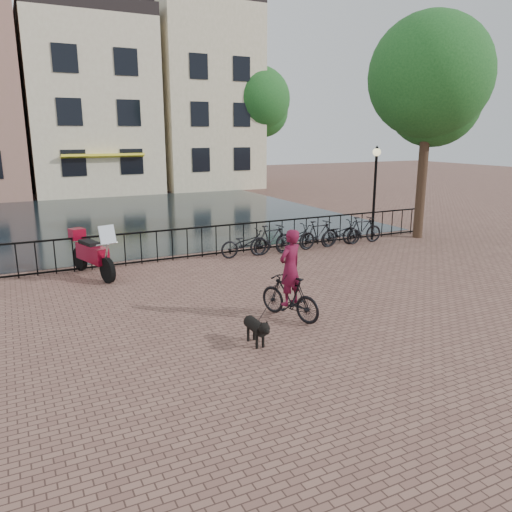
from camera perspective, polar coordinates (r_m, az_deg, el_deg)
name	(u,v)px	position (r m, az deg, el deg)	size (l,w,h in m)	color
ground	(328,353)	(9.52, 8.19, -10.96)	(100.00, 100.00, 0.00)	brown
canal_water	(126,217)	(25.19, -14.63, 4.35)	(20.00, 20.00, 0.00)	black
railing	(187,244)	(16.25, -7.85, 1.41)	(20.00, 0.05, 1.02)	black
canal_house_mid	(88,104)	(37.52, -18.66, 16.13)	(8.00, 9.50, 11.80)	beige
canal_house_right	(198,96)	(39.54, -6.65, 17.67)	(7.00, 9.00, 13.30)	#C0B68F
tree_near_right	(430,76)	(20.29, 19.26, 18.80)	(4.48, 4.48, 8.24)	black
tree_far_right	(257,99)	(38.15, 0.16, 17.45)	(4.76, 4.76, 8.76)	black
lamp_post	(375,178)	(19.14, 13.48, 8.71)	(0.30, 0.30, 3.45)	black
cyclist	(290,280)	(10.85, 3.90, -2.72)	(1.03, 1.76, 2.33)	black
dog	(256,330)	(9.70, -0.05, -8.43)	(0.29, 0.87, 0.59)	black
motorcycle	(92,248)	(14.79, -18.24, 0.84)	(1.18, 2.35, 1.64)	maroon
parked_bike_0	(246,243)	(16.37, -1.19, 1.44)	(0.60, 1.72, 0.90)	black
parked_bike_1	(271,239)	(16.77, 1.75, 1.91)	(0.47, 1.66, 1.00)	black
parked_bike_2	(295,238)	(17.24, 4.54, 2.04)	(0.60, 1.72, 0.90)	black
parked_bike_3	(319,234)	(17.73, 7.18, 2.46)	(0.47, 1.66, 1.00)	black
parked_bike_4	(341,233)	(18.27, 9.67, 2.56)	(0.60, 1.72, 0.90)	black
parked_bike_5	(362,230)	(18.83, 12.02, 2.94)	(0.47, 1.66, 1.00)	black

